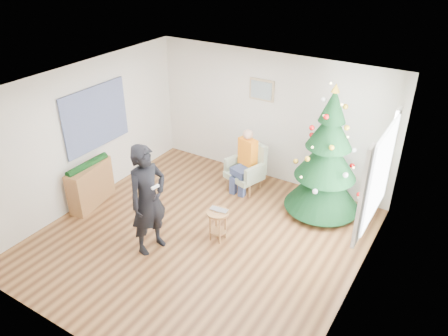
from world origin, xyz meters
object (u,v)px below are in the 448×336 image
Objects in this scene: standing_man at (148,200)px; console at (91,185)px; stool at (218,225)px; christmas_tree at (327,158)px; armchair at (246,173)px.

standing_man is 1.84× the size of console.
console is (-2.59, -0.32, 0.12)m from stool.
christmas_tree is 4.42× the size of stool.
christmas_tree is 2.21m from stool.
stool is at bearing -59.09° from armchair.
standing_man is at bearing -128.92° from christmas_tree.
console reaches higher than stool.
console is (-2.19, -2.01, 0.06)m from armchair.
armchair is 2.97m from console.
stool is 0.55× the size of console.
standing_man is at bearing -22.63° from console.
stool is at bearing -2.42° from console.
stool is 0.30× the size of standing_man.
christmas_tree is 1.32× the size of standing_man.
christmas_tree is 1.74m from armchair.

